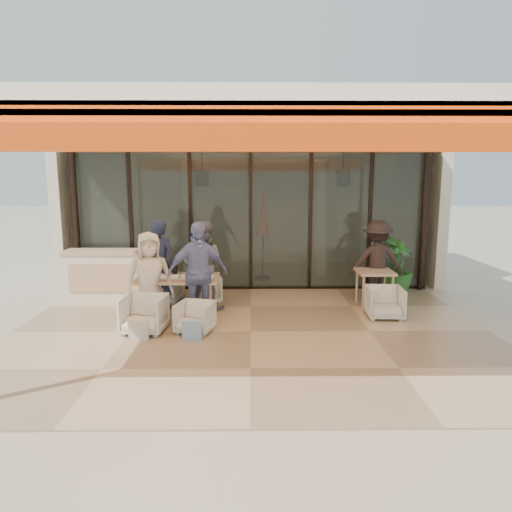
{
  "coord_description": "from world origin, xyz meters",
  "views": [
    {
      "loc": [
        0.02,
        -7.29,
        2.55
      ],
      "look_at": [
        0.1,
        0.9,
        1.15
      ],
      "focal_mm": 32.0,
      "sensor_mm": 36.0,
      "label": 1
    }
  ],
  "objects_px": {
    "host_counter": "(109,274)",
    "side_table": "(375,276)",
    "dining_table": "(178,280)",
    "chair_far_right": "(206,287)",
    "standing_woman": "(377,262)",
    "diner_grey": "(203,266)",
    "potted_palm": "(396,267)",
    "diner_periwinkle": "(198,273)",
    "chair_near_left": "(144,313)",
    "chair_near_right": "(195,316)",
    "side_chair": "(385,301)",
    "diner_navy": "(160,265)",
    "chair_far_left": "(165,287)",
    "diner_cream": "(150,278)"
  },
  "relations": [
    {
      "from": "host_counter",
      "to": "side_table",
      "type": "xyz_separation_m",
      "value": [
        5.49,
        -0.76,
        0.11
      ]
    },
    {
      "from": "dining_table",
      "to": "chair_far_right",
      "type": "distance_m",
      "value": 1.1
    },
    {
      "from": "standing_woman",
      "to": "diner_grey",
      "type": "bearing_deg",
      "value": 9.1
    },
    {
      "from": "side_table",
      "to": "potted_palm",
      "type": "xyz_separation_m",
      "value": [
        0.69,
        0.84,
        0.01
      ]
    },
    {
      "from": "standing_woman",
      "to": "diner_periwinkle",
      "type": "bearing_deg",
      "value": 22.7
    },
    {
      "from": "chair_far_right",
      "to": "chair_near_left",
      "type": "relative_size",
      "value": 0.89
    },
    {
      "from": "chair_far_right",
      "to": "side_table",
      "type": "height_order",
      "value": "side_table"
    },
    {
      "from": "dining_table",
      "to": "chair_near_right",
      "type": "bearing_deg",
      "value": -65.87
    },
    {
      "from": "diner_grey",
      "to": "chair_near_left",
      "type": "bearing_deg",
      "value": 75.48
    },
    {
      "from": "chair_near_right",
      "to": "diner_periwinkle",
      "type": "bearing_deg",
      "value": 104.92
    },
    {
      "from": "dining_table",
      "to": "chair_far_right",
      "type": "height_order",
      "value": "dining_table"
    },
    {
      "from": "host_counter",
      "to": "diner_grey",
      "type": "bearing_deg",
      "value": -22.53
    },
    {
      "from": "chair_near_right",
      "to": "side_chair",
      "type": "distance_m",
      "value": 3.47
    },
    {
      "from": "dining_table",
      "to": "potted_palm",
      "type": "distance_m",
      "value": 4.71
    },
    {
      "from": "dining_table",
      "to": "diner_navy",
      "type": "xyz_separation_m",
      "value": [
        -0.41,
        0.44,
        0.2
      ]
    },
    {
      "from": "dining_table",
      "to": "diner_grey",
      "type": "height_order",
      "value": "diner_grey"
    },
    {
      "from": "host_counter",
      "to": "chair_near_right",
      "type": "distance_m",
      "value": 3.11
    },
    {
      "from": "dining_table",
      "to": "side_table",
      "type": "relative_size",
      "value": 2.01
    },
    {
      "from": "chair_near_left",
      "to": "standing_woman",
      "type": "height_order",
      "value": "standing_woman"
    },
    {
      "from": "chair_far_left",
      "to": "diner_cream",
      "type": "relative_size",
      "value": 0.4
    },
    {
      "from": "diner_grey",
      "to": "potted_palm",
      "type": "height_order",
      "value": "diner_grey"
    },
    {
      "from": "chair_far_right",
      "to": "diner_grey",
      "type": "distance_m",
      "value": 0.75
    },
    {
      "from": "host_counter",
      "to": "side_chair",
      "type": "distance_m",
      "value": 5.7
    },
    {
      "from": "dining_table",
      "to": "standing_woman",
      "type": "relative_size",
      "value": 0.88
    },
    {
      "from": "chair_near_left",
      "to": "side_chair",
      "type": "distance_m",
      "value": 4.3
    },
    {
      "from": "side_chair",
      "to": "standing_woman",
      "type": "relative_size",
      "value": 0.38
    },
    {
      "from": "chair_near_left",
      "to": "chair_near_right",
      "type": "bearing_deg",
      "value": 5.26
    },
    {
      "from": "chair_far_right",
      "to": "diner_periwinkle",
      "type": "distance_m",
      "value": 1.52
    },
    {
      "from": "chair_far_right",
      "to": "dining_table",
      "type": "bearing_deg",
      "value": 54.86
    },
    {
      "from": "diner_grey",
      "to": "potted_palm",
      "type": "bearing_deg",
      "value": -150.42
    },
    {
      "from": "chair_near_left",
      "to": "diner_grey",
      "type": "bearing_deg",
      "value": 64.3
    },
    {
      "from": "chair_far_left",
      "to": "side_table",
      "type": "distance_m",
      "value": 4.26
    },
    {
      "from": "dining_table",
      "to": "chair_near_left",
      "type": "relative_size",
      "value": 2.14
    },
    {
      "from": "chair_near_right",
      "to": "diner_grey",
      "type": "bearing_deg",
      "value": 104.92
    },
    {
      "from": "diner_periwinkle",
      "to": "side_table",
      "type": "bearing_deg",
      "value": -4.93
    },
    {
      "from": "diner_cream",
      "to": "standing_woman",
      "type": "distance_m",
      "value": 4.58
    },
    {
      "from": "standing_woman",
      "to": "side_table",
      "type": "bearing_deg",
      "value": 71.25
    },
    {
      "from": "host_counter",
      "to": "side_table",
      "type": "bearing_deg",
      "value": -7.89
    },
    {
      "from": "dining_table",
      "to": "potted_palm",
      "type": "relative_size",
      "value": 1.16
    },
    {
      "from": "chair_far_left",
      "to": "diner_periwinkle",
      "type": "xyz_separation_m",
      "value": [
        0.84,
        -1.4,
        0.58
      ]
    },
    {
      "from": "diner_grey",
      "to": "dining_table",
      "type": "bearing_deg",
      "value": 62.46
    },
    {
      "from": "host_counter",
      "to": "side_chair",
      "type": "xyz_separation_m",
      "value": [
        5.49,
        -1.51,
        -0.2
      ]
    },
    {
      "from": "chair_far_right",
      "to": "side_table",
      "type": "relative_size",
      "value": 0.84
    },
    {
      "from": "dining_table",
      "to": "chair_far_right",
      "type": "bearing_deg",
      "value": 65.59
    },
    {
      "from": "chair_far_right",
      "to": "diner_cream",
      "type": "distance_m",
      "value": 1.71
    },
    {
      "from": "diner_grey",
      "to": "chair_far_left",
      "type": "bearing_deg",
      "value": -14.32
    },
    {
      "from": "dining_table",
      "to": "side_chair",
      "type": "relative_size",
      "value": 2.29
    },
    {
      "from": "host_counter",
      "to": "standing_woman",
      "type": "bearing_deg",
      "value": -3.91
    },
    {
      "from": "diner_grey",
      "to": "chair_near_right",
      "type": "bearing_deg",
      "value": 106.45
    },
    {
      "from": "chair_near_right",
      "to": "chair_far_left",
      "type": "bearing_deg",
      "value": 128.77
    }
  ]
}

